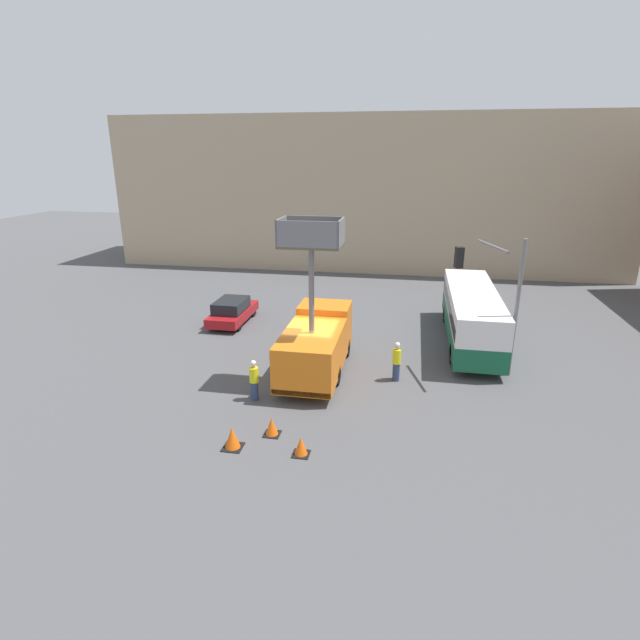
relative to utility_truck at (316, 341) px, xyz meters
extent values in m
plane|color=#4C4C4F|center=(-0.32, -0.29, -1.60)|extent=(120.00, 120.00, 0.00)
cube|color=tan|center=(-0.32, 25.81, 4.89)|extent=(44.00, 10.00, 12.98)
cube|color=orange|center=(0.00, 2.27, -0.05)|extent=(2.53, 2.01, 2.30)
cube|color=orange|center=(0.00, -1.08, -0.20)|extent=(2.53, 4.68, 1.99)
cube|color=red|center=(0.00, -3.37, -1.05)|extent=(2.48, 0.10, 0.24)
cylinder|color=black|center=(-1.11, 2.27, -1.15)|extent=(0.30, 0.91, 0.91)
cylinder|color=black|center=(1.11, 2.27, -1.15)|extent=(0.30, 0.91, 0.91)
cylinder|color=black|center=(-1.11, -1.08, -1.15)|extent=(0.30, 0.91, 0.91)
cylinder|color=black|center=(1.11, -1.08, -1.15)|extent=(0.30, 0.91, 0.91)
cylinder|color=slate|center=(0.00, -1.08, 2.69)|extent=(0.24, 0.24, 3.81)
cube|color=brown|center=(0.00, -1.08, 4.64)|extent=(2.58, 1.79, 0.10)
cube|color=slate|center=(-1.25, -1.08, 5.22)|extent=(0.08, 1.79, 1.05)
cube|color=slate|center=(1.25, -1.08, 5.22)|extent=(0.08, 1.79, 1.05)
cube|color=slate|center=(0.00, -0.22, 5.22)|extent=(2.58, 0.08, 1.05)
cube|color=slate|center=(0.00, -1.93, 5.22)|extent=(2.58, 0.08, 1.05)
cube|color=#145638|center=(7.49, 5.50, -0.63)|extent=(2.45, 10.39, 1.12)
cube|color=silver|center=(7.49, 5.50, 0.62)|extent=(2.45, 10.39, 1.37)
cube|color=black|center=(7.49, 5.50, 0.41)|extent=(2.47, 9.97, 0.60)
cylinder|color=black|center=(6.42, 8.72, -1.12)|extent=(0.30, 0.98, 0.98)
cylinder|color=black|center=(8.57, 8.72, -1.12)|extent=(0.30, 0.98, 0.98)
cylinder|color=black|center=(6.42, 2.28, -1.12)|extent=(0.30, 0.98, 0.98)
cylinder|color=black|center=(8.57, 2.28, -1.12)|extent=(0.30, 0.98, 0.98)
cylinder|color=slate|center=(8.90, 1.37, 1.59)|extent=(0.18, 0.18, 6.39)
cylinder|color=slate|center=(7.51, 0.95, 4.49)|extent=(0.96, 2.81, 0.13)
cube|color=black|center=(6.13, 0.53, 4.04)|extent=(0.40, 0.40, 0.90)
sphere|color=red|center=(6.13, 0.53, 4.29)|extent=(0.20, 0.20, 0.20)
cylinder|color=navy|center=(-2.04, -3.17, -1.20)|extent=(0.32, 0.32, 0.82)
cylinder|color=yellow|center=(-2.04, -3.17, -0.46)|extent=(0.38, 0.38, 0.65)
sphere|color=tan|center=(-2.04, -3.17, -0.03)|extent=(0.22, 0.22, 0.22)
sphere|color=white|center=(-2.04, -3.17, 0.07)|extent=(0.23, 0.23, 0.23)
cylinder|color=navy|center=(3.73, -0.20, -1.18)|extent=(0.32, 0.32, 0.85)
cylinder|color=yellow|center=(3.73, -0.20, -0.42)|extent=(0.38, 0.38, 0.67)
sphere|color=tan|center=(3.73, -0.20, 0.03)|extent=(0.23, 0.23, 0.23)
sphere|color=white|center=(3.73, -0.20, 0.13)|extent=(0.24, 0.24, 0.24)
cube|color=black|center=(-0.58, -5.71, -1.59)|extent=(0.60, 0.60, 0.03)
cone|color=#F25B0F|center=(-0.58, -5.71, -1.26)|extent=(0.48, 0.48, 0.69)
cube|color=black|center=(-1.70, -6.80, -1.59)|extent=(0.70, 0.70, 0.03)
cone|color=#F25B0F|center=(-1.70, -6.80, -1.21)|extent=(0.56, 0.56, 0.80)
cube|color=black|center=(0.76, -6.77, -1.59)|extent=(0.59, 0.59, 0.03)
cone|color=#F25B0F|center=(0.76, -6.77, -1.27)|extent=(0.47, 0.47, 0.67)
cube|color=maroon|center=(-6.43, 6.33, -1.06)|extent=(1.88, 4.50, 0.55)
cube|color=black|center=(-6.43, 6.10, -0.45)|extent=(1.66, 2.47, 0.67)
cylinder|color=black|center=(-7.25, 7.72, -1.28)|extent=(0.22, 0.64, 0.64)
cylinder|color=black|center=(-5.61, 7.72, -1.28)|extent=(0.22, 0.64, 0.64)
cylinder|color=black|center=(-7.25, 4.93, -1.28)|extent=(0.22, 0.64, 0.64)
cylinder|color=black|center=(-5.61, 4.93, -1.28)|extent=(0.22, 0.64, 0.64)
camera|label=1|loc=(4.11, -21.25, 8.26)|focal=28.00mm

